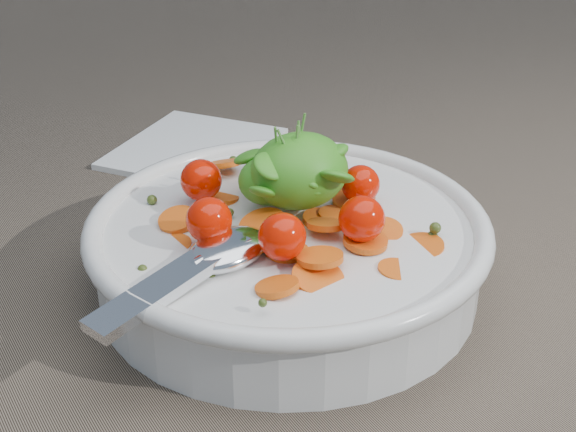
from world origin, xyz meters
TOP-DOWN VIEW (x-y plane):
  - ground at (0.00, 0.00)m, footprint 6.00×6.00m
  - bowl at (-0.03, -0.01)m, footprint 0.27×0.25m
  - napkin at (0.01, 0.22)m, footprint 0.18×0.18m

SIDE VIEW (x-z plane):
  - ground at x=0.00m, z-range 0.00..0.00m
  - napkin at x=0.01m, z-range 0.00..0.01m
  - bowl at x=-0.03m, z-range -0.02..0.08m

